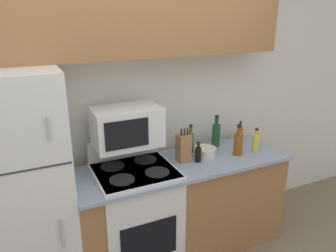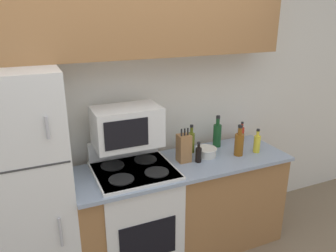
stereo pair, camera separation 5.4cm
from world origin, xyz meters
TOP-DOWN VIEW (x-y plane):
  - wall_back at (0.00, 0.68)m, footprint 8.00×0.05m
  - lower_cabinets at (0.34, 0.29)m, footprint 1.86×0.61m
  - refrigerator at (-0.93, 0.32)m, footprint 0.68×0.67m
  - upper_cabinets at (0.00, 0.50)m, footprint 2.54×0.32m
  - stove at (-0.10, 0.27)m, footprint 0.63×0.59m
  - microwave at (-0.11, 0.39)m, footprint 0.53×0.33m
  - knife_block at (0.35, 0.29)m, footprint 0.10×0.10m
  - bowl at (0.58, 0.31)m, footprint 0.19×0.19m
  - bottle_wine_green at (0.78, 0.46)m, footprint 0.08×0.08m
  - bottle_hot_sauce at (1.07, 0.47)m, footprint 0.05×0.05m
  - bottle_cooking_spray at (1.04, 0.20)m, footprint 0.06×0.06m
  - bottle_olive_oil at (0.50, 0.43)m, footprint 0.06×0.06m
  - bottle_whiskey at (0.85, 0.21)m, footprint 0.08×0.08m
  - bottle_soy_sauce at (0.46, 0.23)m, footprint 0.05×0.05m

SIDE VIEW (x-z plane):
  - lower_cabinets at x=0.34m, z-range 0.00..0.89m
  - stove at x=-0.10m, z-range -0.06..1.01m
  - refrigerator at x=-0.93m, z-range 0.00..1.75m
  - bowl at x=0.58m, z-range 0.89..0.96m
  - bottle_soy_sauce at x=0.46m, z-range 0.87..1.05m
  - bottle_hot_sauce at x=1.07m, z-range 0.86..1.06m
  - bottle_cooking_spray at x=1.04m, z-range 0.86..1.08m
  - bottle_olive_oil at x=0.50m, z-range 0.86..1.12m
  - bottle_whiskey at x=0.85m, z-range 0.85..1.13m
  - bottle_wine_green at x=0.78m, z-range 0.85..1.15m
  - knife_block at x=0.35m, z-range 0.86..1.15m
  - microwave at x=-0.11m, z-range 1.07..1.39m
  - wall_back at x=0.00m, z-range 0.00..2.55m
  - upper_cabinets at x=0.00m, z-range 1.75..2.49m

